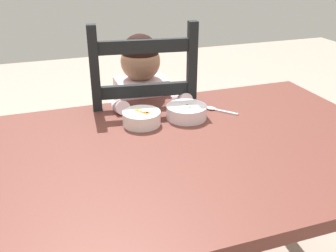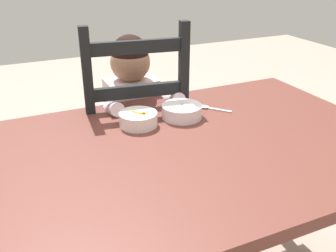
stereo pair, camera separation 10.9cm
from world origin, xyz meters
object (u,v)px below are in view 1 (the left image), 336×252
at_px(dining_chair, 143,142).
at_px(bowl_of_peas, 187,111).
at_px(bowl_of_carrots, 142,118).
at_px(spoon, 215,109).
at_px(child_figure, 144,110).
at_px(dining_table, 164,173).

relative_size(dining_chair, bowl_of_peas, 6.93).
distance_m(bowl_of_carrots, spoon, 0.31).
relative_size(child_figure, bowl_of_carrots, 7.08).
relative_size(dining_chair, bowl_of_carrots, 7.61).
height_order(dining_table, bowl_of_carrots, bowl_of_carrots).
bearing_deg(child_figure, spoon, -49.21).
xyz_separation_m(dining_chair, child_figure, (0.01, -0.00, 0.16)).
bearing_deg(dining_table, child_figure, 81.57).
relative_size(dining_table, spoon, 13.45).
bearing_deg(dining_table, dining_chair, 82.51).
height_order(child_figure, spoon, child_figure).
bearing_deg(child_figure, bowl_of_peas, -73.34).
bearing_deg(spoon, child_figure, 130.79).
bearing_deg(child_figure, dining_chair, 154.07).
xyz_separation_m(bowl_of_carrots, spoon, (0.31, 0.03, -0.02)).
xyz_separation_m(dining_table, spoon, (0.30, 0.24, 0.09)).
height_order(child_figure, bowl_of_peas, child_figure).
height_order(dining_table, bowl_of_peas, bowl_of_peas).
height_order(dining_table, spoon, spoon).
height_order(dining_chair, bowl_of_peas, dining_chair).
bearing_deg(bowl_of_peas, dining_table, -127.58).
relative_size(dining_table, bowl_of_peas, 10.44).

